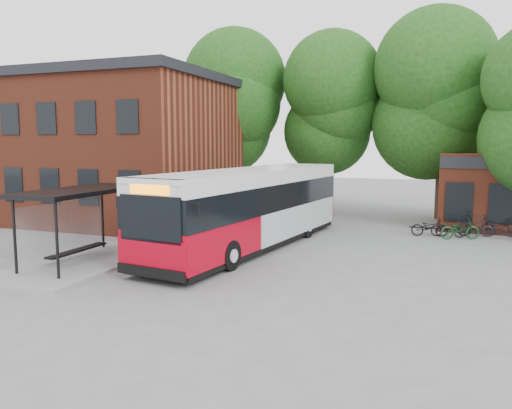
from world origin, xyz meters
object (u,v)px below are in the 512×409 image
(bicycle_5, at_px, (477,225))
(bicycle_6, at_px, (499,228))
(bus_shelter, at_px, (83,226))
(city_bus, at_px, (251,209))
(bicycle_4, at_px, (460,229))
(bicycle_0, at_px, (429,227))
(bicycle_2, at_px, (448,228))

(bicycle_5, distance_m, bicycle_6, 1.06)
(bus_shelter, distance_m, city_bus, 7.02)
(city_bus, relative_size, bicycle_5, 7.36)
(bicycle_4, relative_size, bicycle_5, 1.02)
(bicycle_0, distance_m, bicycle_5, 2.29)
(bicycle_0, height_order, bicycle_6, bicycle_0)
(city_bus, bearing_deg, bicycle_5, 41.48)
(bicycle_4, bearing_deg, bicycle_6, -76.14)
(bicycle_0, distance_m, bicycle_6, 3.34)
(bicycle_2, height_order, bicycle_6, bicycle_6)
(bicycle_2, bearing_deg, bicycle_6, -65.07)
(bus_shelter, xyz_separation_m, bicycle_6, (15.35, 11.59, -1.02))
(city_bus, height_order, bicycle_4, city_bus)
(bicycle_0, xyz_separation_m, bicycle_4, (1.38, -0.35, 0.04))
(bus_shelter, relative_size, bicycle_5, 3.80)
(city_bus, xyz_separation_m, bicycle_5, (9.44, 6.30, -1.17))
(city_bus, bearing_deg, bicycle_2, 42.81)
(bicycle_0, bearing_deg, bicycle_2, -87.87)
(bicycle_6, bearing_deg, bicycle_4, 113.22)
(bus_shelter, height_order, bicycle_5, bus_shelter)
(bicycle_4, height_order, bicycle_6, bicycle_4)
(city_bus, distance_m, bicycle_4, 10.17)
(bus_shelter, height_order, bicycle_2, bus_shelter)
(bus_shelter, bearing_deg, city_bus, 45.79)
(bicycle_4, bearing_deg, bus_shelter, 103.82)
(city_bus, relative_size, bicycle_0, 7.86)
(bicycle_4, bearing_deg, city_bus, 97.78)
(bus_shelter, bearing_deg, bicycle_5, 38.30)
(bus_shelter, xyz_separation_m, bicycle_5, (14.33, 11.32, -0.90))
(bicycle_5, bearing_deg, bus_shelter, 112.98)
(bicycle_6, bearing_deg, city_bus, 108.25)
(bicycle_0, relative_size, bicycle_2, 1.06)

